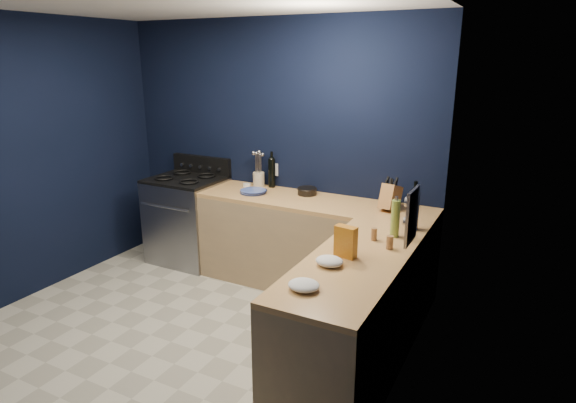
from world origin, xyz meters
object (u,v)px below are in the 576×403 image
Objects in this scene: gas_range at (188,221)px; utensil_crock at (259,179)px; plate_stack at (253,191)px; crouton_bag at (346,242)px; knife_block at (390,197)px.

utensil_crock is (0.79, 0.24, 0.52)m from gas_range.
plate_stack is 1.19× the size of crouton_bag.
utensil_crock is 0.68× the size of crouton_bag.
plate_stack is at bearing -165.71° from knife_block.
utensil_crock is 1.47m from knife_block.
gas_range is 4.18× the size of crouton_bag.
gas_range is at bearing 178.58° from plate_stack.
knife_block is (2.25, 0.08, 0.55)m from gas_range.
plate_stack is 1.79m from crouton_bag.
knife_block is at bearing 4.28° from plate_stack.
crouton_bag is (0.03, -1.20, -0.00)m from knife_block.
utensil_crock is at bearing 16.59° from gas_range.
crouton_bag is at bearing -37.81° from plate_stack.
gas_range is at bearing -163.41° from utensil_crock.
crouton_bag reaches higher than utensil_crock.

